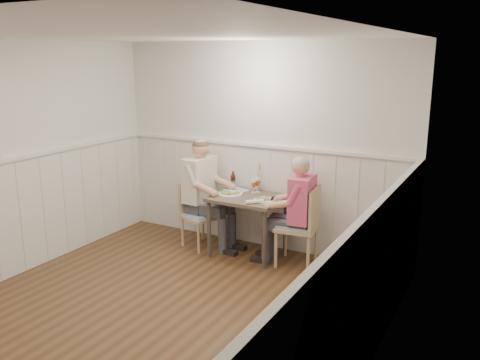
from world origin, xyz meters
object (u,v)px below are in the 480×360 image
at_px(man_in_pink, 298,220).
at_px(grass_vase, 258,177).
at_px(chair_left, 198,212).
at_px(diner_cream, 203,201).
at_px(beer_bottle, 233,181).
at_px(dining_table, 248,205).
at_px(chair_right, 302,223).

height_order(man_in_pink, grass_vase, man_in_pink).
xyz_separation_m(chair_left, man_in_pink, (1.38, 0.02, 0.11)).
height_order(diner_cream, beer_bottle, diner_cream).
xyz_separation_m(chair_left, grass_vase, (0.68, 0.35, 0.47)).
relative_size(dining_table, man_in_pink, 0.64).
bearing_deg(diner_cream, grass_vase, 24.98).
distance_m(chair_left, grass_vase, 0.90).
bearing_deg(chair_left, diner_cream, 55.46).
height_order(dining_table, diner_cream, diner_cream).
bearing_deg(beer_bottle, diner_cream, -147.27).
relative_size(chair_left, man_in_pink, 0.62).
relative_size(man_in_pink, beer_bottle, 5.75).
height_order(man_in_pink, beer_bottle, man_in_pink).
bearing_deg(dining_table, diner_cream, 179.09).
xyz_separation_m(chair_right, grass_vase, (-0.74, 0.30, 0.40)).
xyz_separation_m(diner_cream, grass_vase, (0.64, 0.30, 0.32)).
bearing_deg(chair_right, man_in_pink, -146.00).
relative_size(diner_cream, beer_bottle, 6.13).
relative_size(chair_left, grass_vase, 2.21).
distance_m(dining_table, man_in_pink, 0.68).
xyz_separation_m(dining_table, chair_left, (-0.71, -0.04, -0.19)).
height_order(dining_table, grass_vase, grass_vase).
height_order(diner_cream, grass_vase, diner_cream).
distance_m(man_in_pink, grass_vase, 0.85).
relative_size(diner_cream, grass_vase, 3.79).
bearing_deg(grass_vase, chair_left, -152.47).
distance_m(diner_cream, grass_vase, 0.78).
bearing_deg(man_in_pink, dining_table, 178.30).
bearing_deg(man_in_pink, grass_vase, 154.73).
distance_m(chair_left, diner_cream, 0.16).
bearing_deg(grass_vase, chair_right, -22.38).
bearing_deg(chair_left, grass_vase, 27.53).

